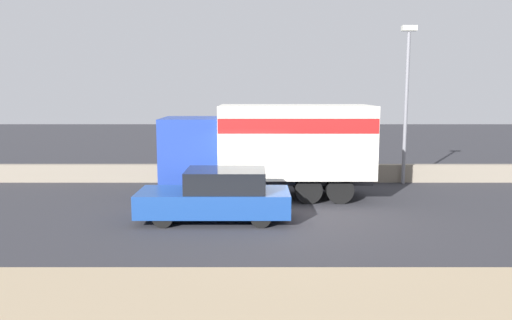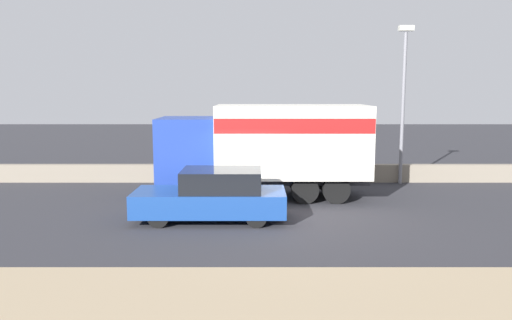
% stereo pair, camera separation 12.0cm
% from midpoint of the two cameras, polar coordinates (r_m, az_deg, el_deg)
% --- Properties ---
extents(ground_plane, '(80.00, 80.00, 0.00)m').
position_cam_midpoint_polar(ground_plane, '(14.70, -0.82, -6.63)').
color(ground_plane, '#2D2D33').
extents(dirt_shoulder_foreground, '(60.00, 4.59, 0.04)m').
position_cam_midpoint_polar(dirt_shoulder_foreground, '(8.56, -1.61, -17.59)').
color(dirt_shoulder_foreground, '#9E896B').
rests_on(dirt_shoulder_foreground, ground_plane).
extents(stone_wall_backdrop, '(60.00, 0.35, 0.72)m').
position_cam_midpoint_polar(stone_wall_backdrop, '(20.26, -0.54, -1.52)').
color(stone_wall_backdrop, gray).
rests_on(stone_wall_backdrop, ground_plane).
extents(street_lamp, '(0.56, 0.28, 6.16)m').
position_cam_midpoint_polar(street_lamp, '(20.48, 16.85, 7.41)').
color(street_lamp, slate).
rests_on(street_lamp, ground_plane).
extents(box_truck, '(7.13, 2.55, 3.20)m').
position_cam_midpoint_polar(box_truck, '(17.14, 2.00, 1.93)').
color(box_truck, navy).
rests_on(box_truck, ground_plane).
extents(car_hatchback, '(4.30, 1.73, 1.48)m').
position_cam_midpoint_polar(car_hatchback, '(14.31, -4.49, -4.09)').
color(car_hatchback, navy).
rests_on(car_hatchback, ground_plane).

